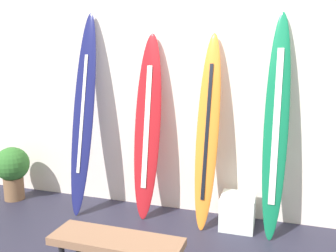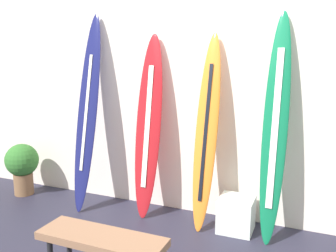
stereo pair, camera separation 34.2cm
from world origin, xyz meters
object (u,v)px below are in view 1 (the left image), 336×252
(surfboard_sunset, at_px, (208,132))
(potted_plant, at_px, (12,168))
(surfboard_navy, at_px, (83,115))
(surfboard_emerald, at_px, (276,126))
(display_block_left, at_px, (238,212))
(bench, at_px, (116,245))
(surfboard_crimson, at_px, (147,128))

(surfboard_sunset, height_order, potted_plant, surfboard_sunset)
(surfboard_navy, distance_m, surfboard_emerald, 2.09)
(surfboard_sunset, bearing_deg, potted_plant, -177.93)
(surfboard_emerald, bearing_deg, display_block_left, -178.60)
(surfboard_emerald, relative_size, bench, 2.19)
(surfboard_sunset, distance_m, bench, 1.53)
(surfboard_crimson, height_order, surfboard_emerald, surfboard_emerald)
(surfboard_navy, distance_m, surfboard_sunset, 1.42)
(surfboard_crimson, xyz_separation_m, surfboard_emerald, (1.34, -0.02, 0.10))
(surfboard_sunset, distance_m, potted_plant, 2.50)
(surfboard_crimson, relative_size, surfboard_emerald, 0.92)
(bench, bearing_deg, surfboard_crimson, 101.34)
(surfboard_emerald, distance_m, display_block_left, 0.98)
(surfboard_navy, relative_size, display_block_left, 6.44)
(surfboard_navy, bearing_deg, surfboard_crimson, 5.45)
(surfboard_crimson, distance_m, display_block_left, 1.30)
(surfboard_crimson, height_order, surfboard_sunset, surfboard_crimson)
(surfboard_crimson, xyz_separation_m, potted_plant, (-1.75, -0.12, -0.59))
(display_block_left, xyz_separation_m, bench, (-0.73, -1.35, 0.21))
(surfboard_navy, height_order, surfboard_sunset, surfboard_navy)
(display_block_left, bearing_deg, surfboard_navy, -178.73)
(surfboard_emerald, relative_size, potted_plant, 3.29)
(surfboard_navy, height_order, surfboard_crimson, surfboard_navy)
(display_block_left, relative_size, bench, 0.35)
(surfboard_emerald, xyz_separation_m, display_block_left, (-0.33, -0.01, -0.92))
(surfboard_emerald, xyz_separation_m, potted_plant, (-3.09, -0.09, -0.70))
(surfboard_sunset, height_order, display_block_left, surfboard_sunset)
(surfboard_navy, relative_size, surfboard_sunset, 1.12)
(display_block_left, bearing_deg, potted_plant, -178.22)
(surfboard_navy, xyz_separation_m, surfboard_sunset, (1.42, 0.04, -0.11))
(surfboard_navy, relative_size, surfboard_emerald, 1.03)
(surfboard_navy, relative_size, bench, 2.25)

